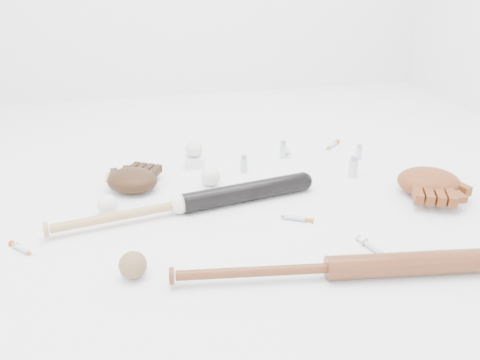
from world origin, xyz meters
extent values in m
plane|color=white|center=(0.00, 0.00, 0.00)|extent=(3.00, 3.00, 0.00)
cube|color=gold|center=(-0.45, 0.34, 0.00)|extent=(0.07, 0.09, 0.00)
cube|color=white|center=(-0.12, 0.37, 0.02)|extent=(0.08, 0.08, 0.04)
sphere|color=white|center=(-0.12, 0.37, 0.08)|extent=(0.07, 0.07, 0.07)
sphere|color=white|center=(-0.46, 0.04, 0.03)|extent=(0.07, 0.07, 0.07)
sphere|color=white|center=(-0.08, 0.18, 0.04)|extent=(0.07, 0.07, 0.07)
sphere|color=white|center=(-0.22, -0.01, 0.03)|extent=(0.07, 0.07, 0.07)
sphere|color=brown|center=(-0.38, -0.33, 0.04)|extent=(0.08, 0.08, 0.08)
cylinder|color=silver|center=(0.26, 0.38, 0.04)|extent=(0.03, 0.03, 0.08)
cylinder|color=silver|center=(0.58, 0.30, 0.03)|extent=(0.03, 0.03, 0.07)
cylinder|color=silver|center=(0.06, 0.27, 0.04)|extent=(0.03, 0.03, 0.07)
cylinder|color=silver|center=(0.47, 0.14, 0.04)|extent=(0.04, 0.04, 0.08)
camera|label=1|loc=(-0.32, -1.40, 0.79)|focal=35.00mm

